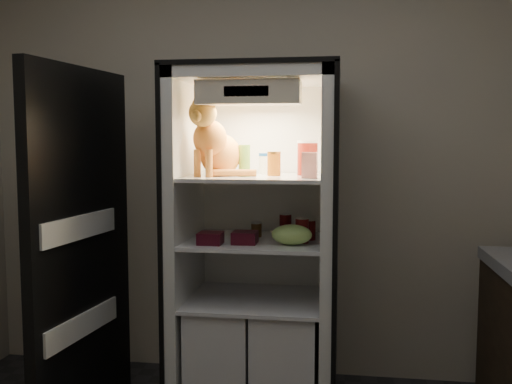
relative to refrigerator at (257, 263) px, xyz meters
The scene contains 16 objects.
room_shell 1.61m from the refrigerator, 90.00° to the right, with size 3.60×3.60×3.60m.
refrigerator is the anchor object (origin of this frame).
fridge_door 0.95m from the refrigerator, 154.26° to the right, with size 0.16×0.87×1.85m.
tabby_cat 0.70m from the refrigerator, 156.66° to the right, with size 0.37×0.44×0.44m.
parmesan_shaker 0.59m from the refrigerator, 155.14° to the right, with size 0.06×0.06×0.17m.
mayo_tub 0.57m from the refrigerator, 67.88° to the left, with size 0.09×0.09×0.12m.
salsa_jar 0.57m from the refrigerator, 23.97° to the right, with size 0.07×0.07×0.13m.
pepper_jar 0.66m from the refrigerator, ahead, with size 0.11×0.11×0.19m.
cream_carton 0.67m from the refrigerator, 34.44° to the right, with size 0.08×0.08×0.13m, color silver.
soda_can_a 0.27m from the refrigerator, 23.97° to the left, with size 0.07×0.07×0.13m.
soda_can_b 0.36m from the refrigerator, ahead, with size 0.06×0.06×0.11m.
soda_can_c 0.36m from the refrigerator, 27.08° to the right, with size 0.07×0.07×0.13m.
condiment_jar 0.19m from the refrigerator, 106.87° to the left, with size 0.06×0.06×0.08m.
grape_bag 0.35m from the refrigerator, 42.55° to the right, with size 0.21×0.15×0.11m, color #92C85D.
berry_box_left 0.37m from the refrigerator, 131.30° to the right, with size 0.12×0.12×0.06m, color #440B1B.
berry_box_right 0.27m from the refrigerator, 100.07° to the right, with size 0.13×0.13×0.06m, color #440B1B.
Camera 1 is at (0.46, -1.74, 1.49)m, focal length 40.00 mm.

